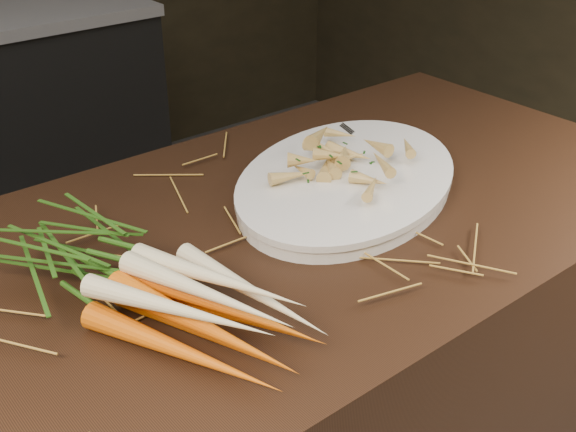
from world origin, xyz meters
The scene contains 4 objects.
root_veg_bunch centered at (0.21, 0.25, 0.94)m, with size 0.29×0.50×0.09m.
serving_platter centered at (0.64, 0.31, 0.91)m, with size 0.48×0.32×0.03m, color white, non-canonical shape.
roasted_veg_heap centered at (0.64, 0.31, 0.95)m, with size 0.23×0.17×0.05m, color tan, non-canonical shape.
serving_fork centered at (0.81, 0.36, 0.93)m, with size 0.02×0.18×0.00m, color silver.
Camera 1 is at (-0.10, -0.45, 1.44)m, focal length 45.00 mm.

